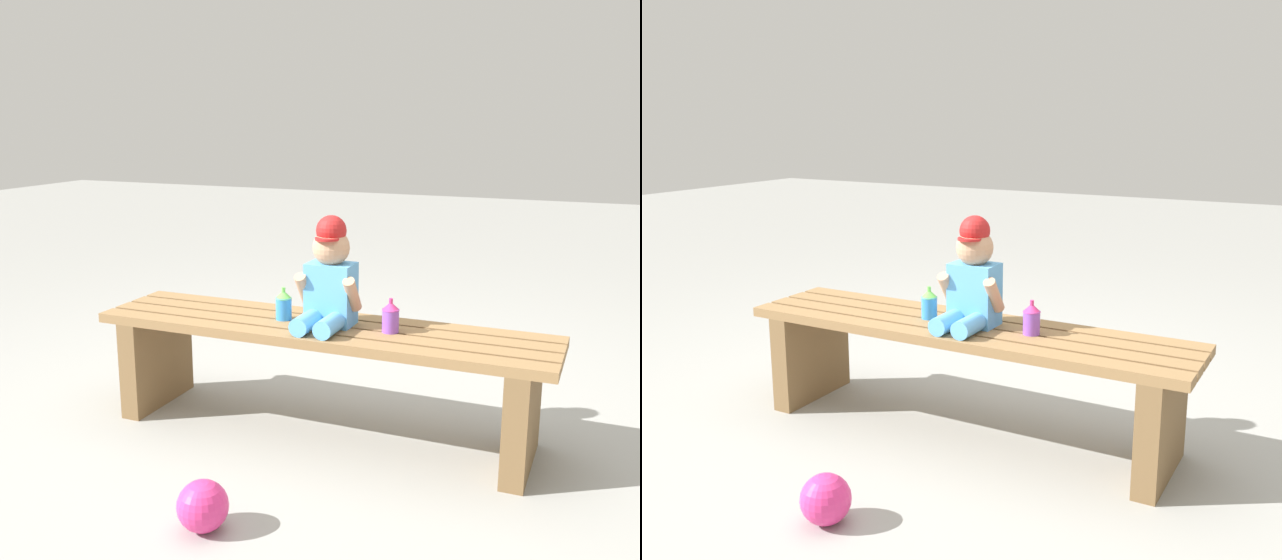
% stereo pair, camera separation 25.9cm
% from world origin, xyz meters
% --- Properties ---
extents(ground_plane, '(16.00, 16.00, 0.00)m').
position_xyz_m(ground_plane, '(0.00, 0.00, 0.00)').
color(ground_plane, '#999993').
extents(park_bench, '(1.71, 0.40, 0.42)m').
position_xyz_m(park_bench, '(0.00, 0.00, 0.29)').
color(park_bench, olive).
rests_on(park_bench, ground_plane).
extents(child_figure, '(0.23, 0.27, 0.40)m').
position_xyz_m(child_figure, '(0.03, -0.00, 0.60)').
color(child_figure, '#59A5E5').
rests_on(child_figure, park_bench).
extents(sippy_cup_left, '(0.06, 0.06, 0.12)m').
position_xyz_m(sippy_cup_left, '(-0.16, 0.01, 0.48)').
color(sippy_cup_left, '#338CE5').
rests_on(sippy_cup_left, park_bench).
extents(sippy_cup_right, '(0.06, 0.06, 0.12)m').
position_xyz_m(sippy_cup_right, '(0.26, 0.01, 0.48)').
color(sippy_cup_right, '#8C4CCC').
rests_on(sippy_cup_right, park_bench).
extents(toy_ball, '(0.15, 0.15, 0.15)m').
position_xyz_m(toy_ball, '(-0.05, -0.76, 0.08)').
color(toy_ball, '#E5337F').
rests_on(toy_ball, ground_plane).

